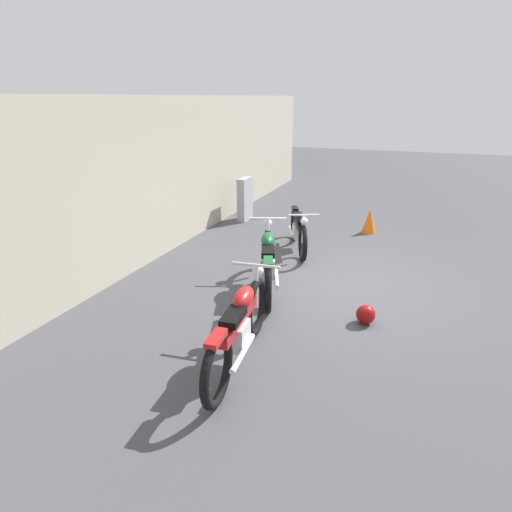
% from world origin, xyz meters
% --- Properties ---
extents(ground_plane, '(40.00, 40.00, 0.00)m').
position_xyz_m(ground_plane, '(0.00, 0.00, 0.00)').
color(ground_plane, '#47474C').
extents(building_wall, '(18.00, 0.30, 2.94)m').
position_xyz_m(building_wall, '(0.00, 3.49, 1.47)').
color(building_wall, '#B2A893').
rests_on(building_wall, ground_plane).
extents(stone_marker, '(0.56, 0.21, 1.05)m').
position_xyz_m(stone_marker, '(3.18, 2.82, 0.53)').
color(stone_marker, '#9E9EA3').
rests_on(stone_marker, ground_plane).
extents(helmet, '(0.26, 0.26, 0.26)m').
position_xyz_m(helmet, '(-1.19, -0.73, 0.13)').
color(helmet, maroon).
rests_on(helmet, ground_plane).
extents(traffic_cone, '(0.32, 0.32, 0.55)m').
position_xyz_m(traffic_cone, '(3.15, -0.23, 0.28)').
color(traffic_cone, orange).
rests_on(traffic_cone, ground_plane).
extents(motorcycle_black, '(1.90, 0.96, 0.91)m').
position_xyz_m(motorcycle_black, '(1.44, 0.96, 0.44)').
color(motorcycle_black, black).
rests_on(motorcycle_black, ground_plane).
extents(motorcycle_green, '(2.15, 0.97, 1.01)m').
position_xyz_m(motorcycle_green, '(-0.63, 0.88, 0.49)').
color(motorcycle_green, black).
rests_on(motorcycle_green, ground_plane).
extents(motorcycle_red, '(2.18, 0.61, 0.98)m').
position_xyz_m(motorcycle_red, '(-2.67, 0.49, 0.47)').
color(motorcycle_red, black).
rests_on(motorcycle_red, ground_plane).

